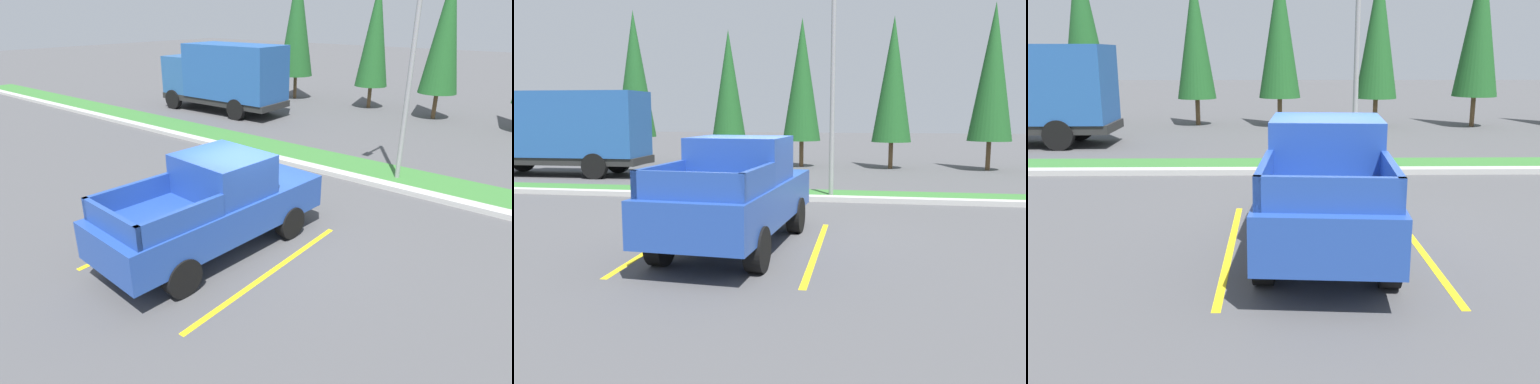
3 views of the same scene
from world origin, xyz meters
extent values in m
plane|color=#4C4C4F|center=(0.00, 0.00, 0.00)|extent=(120.00, 120.00, 0.00)
cube|color=yellow|center=(-1.75, -0.84, 0.00)|extent=(0.12, 4.80, 0.01)
cube|color=yellow|center=(1.35, -0.84, 0.00)|extent=(0.12, 4.80, 0.01)
cube|color=#B2B2AD|center=(0.00, 5.00, 0.07)|extent=(56.00, 0.40, 0.15)
cube|color=#387533|center=(0.00, 6.10, 0.03)|extent=(56.00, 1.80, 0.06)
cylinder|color=black|center=(-0.93, 0.77, 0.38)|extent=(0.34, 0.78, 0.76)
cylinder|color=black|center=(0.76, 0.64, 0.38)|extent=(0.34, 0.78, 0.76)
cylinder|color=black|center=(-1.17, -2.33, 0.38)|extent=(0.34, 0.78, 0.76)
cylinder|color=black|center=(0.53, -2.45, 0.38)|extent=(0.34, 0.78, 0.76)
cube|color=#23479E|center=(-0.20, -0.84, 0.88)|extent=(2.29, 5.33, 0.76)
cube|color=#23479E|center=(-0.18, -0.55, 1.68)|extent=(1.88, 1.73, 0.84)
cube|color=#2D3842|center=(-0.12, 0.27, 1.73)|extent=(1.62, 0.18, 0.63)
cube|color=#23479E|center=(-1.16, -2.23, 1.48)|extent=(0.24, 1.90, 0.44)
cube|color=#23479E|center=(0.53, -2.36, 1.48)|extent=(0.24, 1.90, 0.44)
cube|color=#23479E|center=(-0.38, -3.19, 1.48)|extent=(1.80, 0.24, 0.44)
cube|color=silver|center=(-0.01, 1.70, 0.64)|extent=(1.81, 0.30, 0.28)
cylinder|color=black|center=(-12.57, 10.98, 0.50)|extent=(1.01, 0.32, 1.00)
cylinder|color=black|center=(-8.12, 8.87, 0.50)|extent=(1.01, 0.32, 1.00)
cylinder|color=black|center=(-8.17, 11.07, 0.50)|extent=(1.01, 0.32, 1.00)
cube|color=#262626|center=(-9.95, 9.93, 0.65)|extent=(6.85, 2.45, 0.30)
cube|color=#235199|center=(-9.15, 9.95, 2.10)|extent=(5.05, 2.51, 2.60)
cylinder|color=gray|center=(1.19, 5.90, 3.51)|extent=(0.14, 0.14, 7.01)
cylinder|color=brown|center=(-9.19, 15.45, 0.68)|extent=(0.20, 0.20, 1.35)
cone|color=#1E5623|center=(-9.19, 15.45, 4.44)|extent=(1.96, 1.96, 6.17)
cylinder|color=brown|center=(-4.44, 15.64, 0.59)|extent=(0.20, 0.20, 1.17)
cone|color=#1E5623|center=(-4.44, 15.64, 3.84)|extent=(1.69, 1.69, 5.34)
cylinder|color=brown|center=(-0.80, 15.18, 0.62)|extent=(0.20, 0.20, 1.24)
cone|color=#1E5623|center=(-0.80, 15.18, 4.07)|extent=(1.79, 1.79, 5.65)
cylinder|color=brown|center=(3.35, 14.94, 0.61)|extent=(0.20, 0.20, 1.23)
cone|color=#1E5623|center=(3.35, 14.94, 4.03)|extent=(1.78, 1.78, 5.60)
cylinder|color=brown|center=(7.60, 14.88, 0.66)|extent=(0.20, 0.20, 1.31)
cone|color=#1E5623|center=(7.60, 14.88, 4.30)|extent=(1.89, 1.89, 5.97)
camera|label=1|loc=(5.87, -6.90, 4.85)|focal=30.80mm
camera|label=2|loc=(2.20, -10.95, 2.56)|focal=38.75mm
camera|label=3|loc=(-1.02, -9.61, 3.10)|focal=39.52mm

